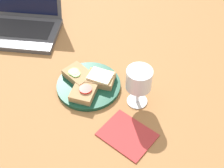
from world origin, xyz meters
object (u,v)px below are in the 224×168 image
Objects in this scene: napkin at (127,135)px; sandwich_with_tomato at (84,91)px; wine_glass at (139,80)px; sandwich_with_cheese at (101,78)px; laptop at (22,21)px; sandwich_with_cucumber at (78,75)px; plate at (88,85)px.

sandwich_with_tomato is at bearing 139.04° from napkin.
sandwich_with_cheese is at bearing 153.87° from wine_glass.
sandwich_with_tomato is 46.94cm from laptop.
laptop is (-37.13, 27.20, 1.38)cm from sandwich_with_cheese.
sandwich_with_cheese is 0.97× the size of sandwich_with_tomato.
sandwich_with_tomato is at bearing -46.22° from laptop.
laptop reaches higher than sandwich_with_tomato.
napkin is (-2.09, -13.96, -10.14)cm from wine_glass.
wine_glass is 61.06cm from laptop.
wine_glass is 17.38cm from napkin.
sandwich_with_cucumber is at bearing 132.53° from napkin.
wine_glass is at bearing -33.76° from laptop.
laptop is at bearing 143.77° from sandwich_with_cheese.
sandwich_with_cucumber is 0.85× the size of wine_glass.
sandwich_with_cheese is (4.29, 1.96, 2.20)cm from plate.
sandwich_with_cheese is 23.59cm from napkin.
sandwich_with_cheese is at bearing -36.23° from laptop.
napkin is at bearing -44.58° from laptop.
sandwich_with_cheese is 46.05cm from laptop.
sandwich_with_tomato reaches higher than napkin.
laptop is at bearing 133.78° from sandwich_with_tomato.
sandwich_with_tomato is at bearing -94.63° from plate.
plate is 5.11cm from sandwich_with_tomato.
wine_glass reaches higher than sandwich_with_cucumber.
laptop is (-32.46, 33.87, 1.62)cm from sandwich_with_tomato.
laptop is at bearing 138.39° from plate.
sandwich_with_cucumber is 0.40× the size of laptop.
plate is 2.13× the size of sandwich_with_tomato.
wine_glass is (18.06, 0.10, 7.69)cm from sandwich_with_tomato.
plate is 1.83× the size of sandwich_with_cucumber.
sandwich_with_cucumber is at bearing 115.57° from sandwich_with_tomato.
laptop reaches higher than napkin.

